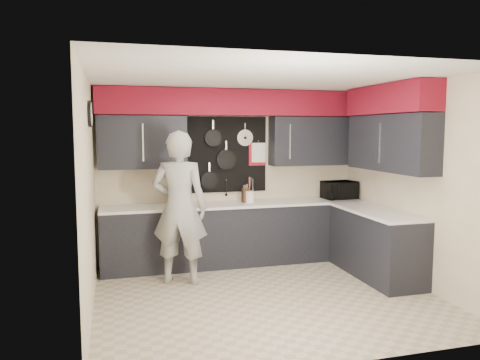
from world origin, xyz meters
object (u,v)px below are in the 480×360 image
object	(u,v)px
knife_block	(245,195)
coffee_maker	(177,193)
utensil_crock	(250,197)
person	(179,208)
microwave	(339,190)

from	to	relation	value
knife_block	coffee_maker	bearing A→B (deg)	172.93
utensil_crock	coffee_maker	world-z (taller)	coffee_maker
coffee_maker	person	world-z (taller)	person
utensil_crock	person	xyz separation A→B (m)	(-1.14, -0.63, -0.01)
person	utensil_crock	bearing A→B (deg)	-129.46
person	microwave	bearing A→B (deg)	-144.72
microwave	knife_block	world-z (taller)	microwave
knife_block	microwave	bearing A→B (deg)	-7.21
microwave	person	distance (m)	2.69
microwave	coffee_maker	size ratio (longest dim) A/B	1.43
coffee_maker	microwave	bearing A→B (deg)	-2.87
utensil_crock	coffee_maker	size ratio (longest dim) A/B	0.49
microwave	coffee_maker	world-z (taller)	coffee_maker
microwave	utensil_crock	xyz separation A→B (m)	(-1.47, -0.01, -0.05)
coffee_maker	person	bearing A→B (deg)	-96.67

